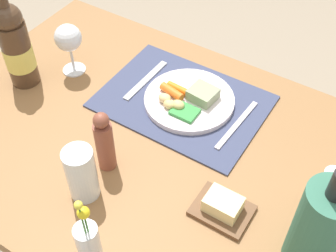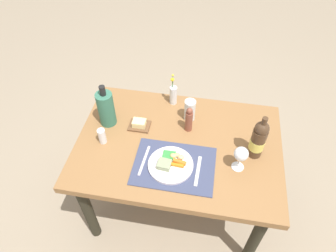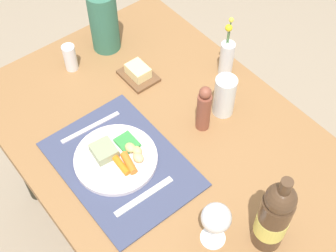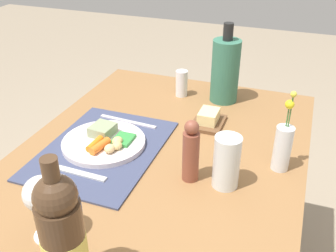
% 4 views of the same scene
% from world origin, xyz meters
% --- Properties ---
extents(dining_table, '(1.21, 0.83, 0.70)m').
position_xyz_m(dining_table, '(0.00, 0.00, 0.61)').
color(dining_table, olive).
rests_on(dining_table, ground_plane).
extents(placemat, '(0.45, 0.33, 0.01)m').
position_xyz_m(placemat, '(-0.00, -0.17, 0.70)').
color(placemat, '#3B4260').
rests_on(placemat, dining_table).
extents(dinner_plate, '(0.25, 0.25, 0.05)m').
position_xyz_m(dinner_plate, '(-0.02, -0.17, 0.72)').
color(dinner_plate, white).
rests_on(dinner_plate, placemat).
extents(fork, '(0.03, 0.21, 0.00)m').
position_xyz_m(fork, '(-0.17, -0.16, 0.71)').
color(fork, silver).
rests_on(fork, placemat).
extents(knife, '(0.02, 0.20, 0.00)m').
position_xyz_m(knife, '(0.13, -0.18, 0.71)').
color(knife, silver).
rests_on(knife, placemat).
extents(flower_vase, '(0.05, 0.05, 0.23)m').
position_xyz_m(flower_vase, '(-0.09, 0.34, 0.77)').
color(flower_vase, silver).
rests_on(flower_vase, dining_table).
extents(salt_shaker, '(0.04, 0.04, 0.10)m').
position_xyz_m(salt_shaker, '(-0.44, -0.07, 0.75)').
color(salt_shaker, white).
rests_on(salt_shaker, dining_table).
extents(wine_bottle, '(0.08, 0.08, 0.29)m').
position_xyz_m(wine_bottle, '(0.44, -0.00, 0.83)').
color(wine_bottle, '#4A3321').
rests_on(wine_bottle, dining_table).
extents(cooler_bottle, '(0.10, 0.10, 0.29)m').
position_xyz_m(cooler_bottle, '(-0.46, 0.09, 0.82)').
color(cooler_bottle, '#366F57').
rests_on(cooler_bottle, dining_table).
extents(butter_dish, '(0.13, 0.10, 0.05)m').
position_xyz_m(butter_dish, '(-0.26, 0.09, 0.72)').
color(butter_dish, brown).
rests_on(butter_dish, dining_table).
extents(wine_glass, '(0.08, 0.08, 0.16)m').
position_xyz_m(wine_glass, '(0.35, -0.11, 0.81)').
color(wine_glass, white).
rests_on(wine_glass, dining_table).
extents(water_tumbler, '(0.07, 0.07, 0.15)m').
position_xyz_m(water_tumbler, '(0.04, 0.21, 0.76)').
color(water_tumbler, silver).
rests_on(water_tumbler, dining_table).
extents(pepper_mill, '(0.04, 0.04, 0.18)m').
position_xyz_m(pepper_mill, '(0.04, 0.12, 0.79)').
color(pepper_mill, brown).
rests_on(pepper_mill, dining_table).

